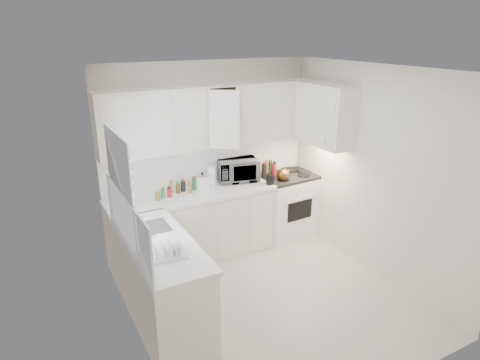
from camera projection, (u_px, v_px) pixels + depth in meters
floor at (268, 298)px, 4.93m from camera, size 3.20×3.20×0.00m
ceiling at (274, 69)px, 4.05m from camera, size 3.20×3.20×0.00m
wall_back at (209, 157)px, 5.82m from camera, size 3.00×0.00×3.00m
wall_front at (385, 264)px, 3.16m from camera, size 3.00×0.00×3.00m
wall_left at (131, 224)px, 3.82m from camera, size 0.00×3.20×3.20m
wall_right at (375, 174)px, 5.16m from camera, size 0.00×3.20×3.20m
window_blinds at (121, 186)px, 4.04m from camera, size 0.06×0.96×1.06m
lower_cabinets_back at (194, 227)px, 5.68m from camera, size 2.22×0.60×0.90m
lower_cabinets_left at (162, 284)px, 4.41m from camera, size 0.60×1.60×0.90m
countertop_back at (192, 195)px, 5.51m from camera, size 2.24×0.64×0.05m
countertop_left at (160, 244)px, 4.25m from camera, size 0.64×1.62×0.05m
backsplash_back at (210, 163)px, 5.83m from camera, size 2.98×0.02×0.55m
backsplash_left at (127, 223)px, 4.02m from camera, size 0.02×1.60×0.55m
upper_cabinets_back at (214, 146)px, 5.61m from camera, size 3.00×0.33×0.80m
upper_cabinets_right at (323, 144)px, 5.70m from camera, size 0.33×0.90×0.80m
sink at (148, 218)px, 4.49m from camera, size 0.42×0.38×0.30m
stove at (286, 197)px, 6.29m from camera, size 0.83×0.69×1.22m
tea_kettle at (283, 174)px, 5.93m from camera, size 0.26×0.23×0.22m
frying_pan at (291, 169)px, 6.39m from camera, size 0.34×0.48×0.04m
microwave at (237, 168)px, 5.90m from camera, size 0.61×0.42×0.38m
rice_cooker at (202, 180)px, 5.65m from camera, size 0.26×0.26×0.21m
paper_towel at (212, 176)px, 5.73m from camera, size 0.12×0.12×0.27m
utensil_crock at (270, 172)px, 5.76m from camera, size 0.15×0.15×0.35m
dish_rack at (164, 246)px, 3.94m from camera, size 0.41×0.32×0.21m
spice_left_0 at (155, 191)px, 5.39m from camera, size 0.06×0.06×0.13m
spice_left_1 at (163, 192)px, 5.34m from camera, size 0.06×0.06×0.13m
spice_left_2 at (166, 189)px, 5.45m from camera, size 0.06×0.06×0.13m
spice_left_3 at (174, 190)px, 5.41m from camera, size 0.06×0.06×0.13m
spice_left_4 at (177, 187)px, 5.52m from camera, size 0.06×0.06×0.13m
spice_left_5 at (185, 188)px, 5.48m from camera, size 0.06×0.06×0.13m
spice_left_6 at (188, 185)px, 5.59m from camera, size 0.06×0.06×0.13m
spice_left_7 at (196, 187)px, 5.54m from camera, size 0.06×0.06×0.13m
sauce_right_0 at (251, 171)px, 6.05m from camera, size 0.06×0.06×0.19m
sauce_right_1 at (256, 172)px, 6.02m from camera, size 0.06×0.06×0.19m
sauce_right_2 at (257, 170)px, 6.09m from camera, size 0.06×0.06×0.19m
sauce_right_3 at (263, 171)px, 6.07m from camera, size 0.06×0.06×0.19m
sauce_right_4 at (264, 169)px, 6.14m from camera, size 0.06×0.06×0.19m
sauce_right_5 at (269, 170)px, 6.12m from camera, size 0.06×0.06×0.19m
sauce_right_6 at (270, 168)px, 6.19m from camera, size 0.06×0.06×0.19m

